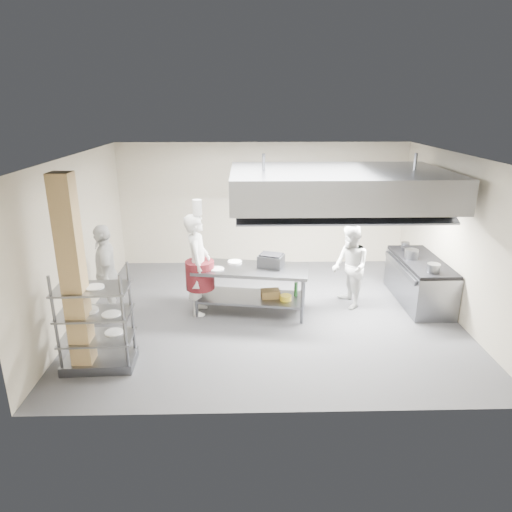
{
  "coord_description": "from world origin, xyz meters",
  "views": [
    {
      "loc": [
        -0.45,
        -8.03,
        3.86
      ],
      "look_at": [
        -0.24,
        0.2,
        1.1
      ],
      "focal_mm": 32.0,
      "sensor_mm": 36.0,
      "label": 1
    }
  ],
  "objects_px": {
    "chef_head": "(198,265)",
    "island": "(251,290)",
    "cooking_range": "(419,282)",
    "griddle": "(271,261)",
    "chef_line": "(350,267)",
    "stockpot": "(412,254)",
    "chef_plating": "(106,273)",
    "pass_rack": "(95,319)"
  },
  "relations": [
    {
      "from": "chef_head",
      "to": "island",
      "type": "bearing_deg",
      "value": -91.06
    },
    {
      "from": "cooking_range",
      "to": "griddle",
      "type": "height_order",
      "value": "griddle"
    },
    {
      "from": "griddle",
      "to": "chef_line",
      "type": "bearing_deg",
      "value": 25.99
    },
    {
      "from": "stockpot",
      "to": "chef_plating",
      "type": "bearing_deg",
      "value": -172.99
    },
    {
      "from": "pass_rack",
      "to": "chef_plating",
      "type": "relative_size",
      "value": 0.87
    },
    {
      "from": "chef_plating",
      "to": "chef_head",
      "type": "bearing_deg",
      "value": 82.9
    },
    {
      "from": "chef_plating",
      "to": "stockpot",
      "type": "height_order",
      "value": "chef_plating"
    },
    {
      "from": "stockpot",
      "to": "cooking_range",
      "type": "bearing_deg",
      "value": -24.55
    },
    {
      "from": "stockpot",
      "to": "pass_rack",
      "type": "bearing_deg",
      "value": -156.93
    },
    {
      "from": "island",
      "to": "pass_rack",
      "type": "distance_m",
      "value": 3.05
    },
    {
      "from": "island",
      "to": "stockpot",
      "type": "distance_m",
      "value": 3.31
    },
    {
      "from": "cooking_range",
      "to": "stockpot",
      "type": "xyz_separation_m",
      "value": [
        -0.19,
        0.08,
        0.57
      ]
    },
    {
      "from": "chef_head",
      "to": "chef_plating",
      "type": "relative_size",
      "value": 1.07
    },
    {
      "from": "pass_rack",
      "to": "chef_plating",
      "type": "height_order",
      "value": "chef_plating"
    },
    {
      "from": "chef_head",
      "to": "stockpot",
      "type": "height_order",
      "value": "chef_head"
    },
    {
      "from": "chef_head",
      "to": "griddle",
      "type": "relative_size",
      "value": 4.29
    },
    {
      "from": "pass_rack",
      "to": "cooking_range",
      "type": "distance_m",
      "value": 6.24
    },
    {
      "from": "cooking_range",
      "to": "stockpot",
      "type": "bearing_deg",
      "value": 155.45
    },
    {
      "from": "chef_head",
      "to": "griddle",
      "type": "height_order",
      "value": "chef_head"
    },
    {
      "from": "pass_rack",
      "to": "griddle",
      "type": "distance_m",
      "value": 3.38
    },
    {
      "from": "griddle",
      "to": "stockpot",
      "type": "distance_m",
      "value": 2.88
    },
    {
      "from": "cooking_range",
      "to": "chef_line",
      "type": "distance_m",
      "value": 1.55
    },
    {
      "from": "island",
      "to": "pass_rack",
      "type": "bearing_deg",
      "value": -132.2
    },
    {
      "from": "cooking_range",
      "to": "pass_rack",
      "type": "bearing_deg",
      "value": -158.31
    },
    {
      "from": "chef_head",
      "to": "chef_line",
      "type": "xyz_separation_m",
      "value": [
        2.95,
        0.21,
        -0.15
      ]
    },
    {
      "from": "griddle",
      "to": "stockpot",
      "type": "xyz_separation_m",
      "value": [
        2.85,
        0.43,
        -0.03
      ]
    },
    {
      "from": "island",
      "to": "chef_plating",
      "type": "xyz_separation_m",
      "value": [
        -2.66,
        -0.23,
        0.46
      ]
    },
    {
      "from": "pass_rack",
      "to": "island",
      "type": "bearing_deg",
      "value": 36.16
    },
    {
      "from": "chef_head",
      "to": "griddle",
      "type": "distance_m",
      "value": 1.39
    },
    {
      "from": "chef_plating",
      "to": "griddle",
      "type": "bearing_deg",
      "value": 80.13
    },
    {
      "from": "cooking_range",
      "to": "stockpot",
      "type": "relative_size",
      "value": 7.41
    },
    {
      "from": "chef_plating",
      "to": "chef_line",
      "type": "bearing_deg",
      "value": 80.12
    },
    {
      "from": "chef_line",
      "to": "stockpot",
      "type": "distance_m",
      "value": 1.33
    },
    {
      "from": "pass_rack",
      "to": "stockpot",
      "type": "relative_size",
      "value": 5.94
    },
    {
      "from": "island",
      "to": "pass_rack",
      "type": "relative_size",
      "value": 1.34
    },
    {
      "from": "island",
      "to": "stockpot",
      "type": "height_order",
      "value": "stockpot"
    },
    {
      "from": "pass_rack",
      "to": "chef_head",
      "type": "relative_size",
      "value": 0.82
    },
    {
      "from": "stockpot",
      "to": "chef_head",
      "type": "bearing_deg",
      "value": -173.53
    },
    {
      "from": "chef_head",
      "to": "pass_rack",
      "type": "bearing_deg",
      "value": 144.24
    },
    {
      "from": "chef_line",
      "to": "pass_rack",
      "type": "bearing_deg",
      "value": -73.13
    },
    {
      "from": "griddle",
      "to": "stockpot",
      "type": "relative_size",
      "value": 1.69
    },
    {
      "from": "island",
      "to": "chef_line",
      "type": "distance_m",
      "value": 1.98
    }
  ]
}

